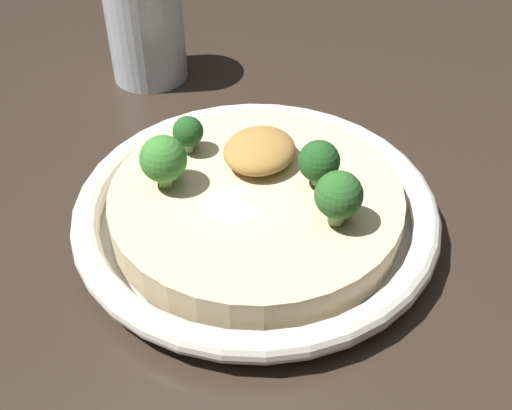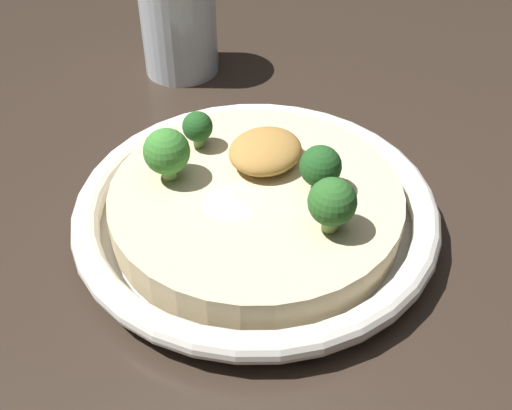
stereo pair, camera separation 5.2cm
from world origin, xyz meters
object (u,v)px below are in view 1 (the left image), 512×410
broccoli_front_right (319,162)px  broccoli_back_right (188,132)px  broccoli_front (341,193)px  broccoli_back (163,160)px  risotto_bowl (256,209)px  drinking_glass (145,26)px

broccoli_front_right → broccoli_back_right: broccoli_front_right is taller
broccoli_front → broccoli_back: 0.14m
broccoli_back → broccoli_front: bearing=-75.5°
risotto_bowl → broccoli_front_right: (0.03, -0.04, 0.04)m
broccoli_front_right → broccoli_front: 0.04m
risotto_bowl → broccoli_front: (0.00, -0.07, 0.05)m
risotto_bowl → drinking_glass: size_ratio=2.49×
risotto_bowl → drinking_glass: drinking_glass is taller
risotto_bowl → broccoli_front_right: bearing=-49.4°
risotto_bowl → broccoli_front: 0.08m
broccoli_front → broccoli_back: bearing=104.5°
broccoli_back_right → risotto_bowl: bearing=-101.6°
broccoli_front → broccoli_back_right: 0.15m
broccoli_front → broccoli_back_right: (0.01, 0.15, -0.01)m
risotto_bowl → broccoli_back: broccoli_back is taller
broccoli_back_right → broccoli_front: bearing=-94.6°
risotto_bowl → broccoli_back_right: (0.02, 0.08, 0.04)m
risotto_bowl → broccoli_front_right: size_ratio=7.44×
broccoli_back_right → drinking_glass: size_ratio=0.28×
broccoli_back_right → broccoli_back: bearing=-167.1°
broccoli_front_right → broccoli_front: broccoli_front is taller
broccoli_front_right → broccoli_back_right: 0.12m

